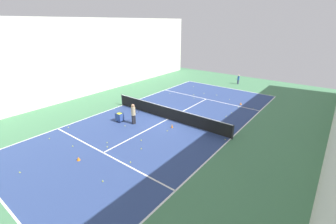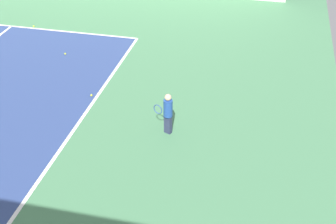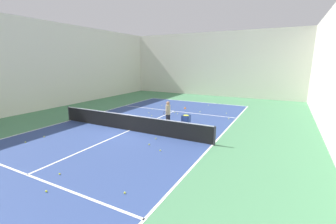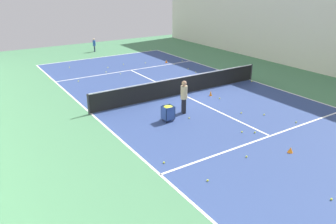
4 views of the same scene
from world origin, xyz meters
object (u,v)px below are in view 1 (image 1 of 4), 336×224
Objects in this scene: player_near_baseline at (238,79)px; coach_at_net at (133,113)px; tennis_net at (168,113)px; training_cone_0 at (172,126)px; training_cone_1 at (78,159)px; ball_cart at (119,116)px.

coach_at_net reaches higher than player_near_baseline.
tennis_net is 1.71m from training_cone_0.
coach_at_net is at bearing -78.84° from training_cone_1.
training_cone_1 is (1.72, 6.85, -0.04)m from training_cone_0.
coach_at_net reaches higher than ball_cart.
ball_cart is (3.04, 17.31, -0.18)m from player_near_baseline.
tennis_net is 9.25× the size of player_near_baseline.
player_near_baseline reaches higher than tennis_net.
training_cone_0 is at bearing -157.10° from ball_cart.
coach_at_net is at bearing 16.33° from player_near_baseline.
ball_cart is at bearing 22.90° from training_cone_0.
ball_cart reaches higher than training_cone_1.
player_near_baseline is at bearing -91.90° from training_cone_1.
tennis_net reaches higher than training_cone_1.
coach_at_net reaches higher than tennis_net.
player_near_baseline is at bearing -86.41° from training_cone_0.
tennis_net is 14.89× the size of ball_cart.
player_near_baseline is 16.99m from coach_at_net.
tennis_net is 38.13× the size of training_cone_0.
tennis_net is at bearing 21.50° from player_near_baseline.
coach_at_net is at bearing 56.59° from tennis_net.
coach_at_net reaches higher than training_cone_0.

